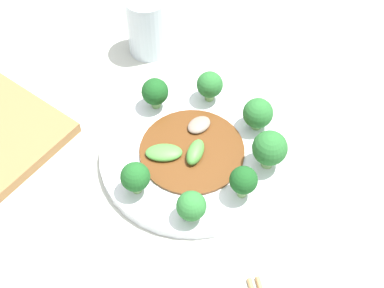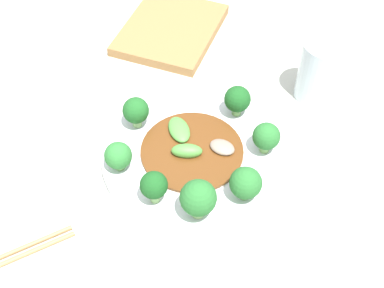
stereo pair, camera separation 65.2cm
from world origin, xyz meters
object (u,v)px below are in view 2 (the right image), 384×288
object	(u,v)px
plate	(192,155)
broccoli_west	(237,100)
broccoli_north	(246,183)
drinking_glass	(320,70)
stirfry_center	(192,148)
chopsticks	(4,260)
cutting_board	(171,30)
broccoli_northeast	(198,198)
broccoli_east	(154,186)
broccoli_southeast	(118,156)
broccoli_south	(136,111)
broccoli_northwest	(266,137)

from	to	relation	value
plate	broccoli_west	bearing A→B (deg)	175.90
broccoli_north	plate	bearing A→B (deg)	-100.22
drinking_glass	broccoli_west	bearing A→B (deg)	-29.10
stirfry_center	chopsticks	size ratio (longest dim) A/B	0.85
cutting_board	stirfry_center	bearing A→B (deg)	45.13
broccoli_west	broccoli_northeast	bearing A→B (deg)	19.31
broccoli_northeast	chopsticks	world-z (taller)	broccoli_northeast
broccoli_east	chopsticks	xyz separation A→B (m)	(0.21, -0.11, -0.05)
broccoli_southeast	broccoli_west	size ratio (longest dim) A/B	0.90
broccoli_southeast	broccoli_northeast	xyz separation A→B (m)	(-0.01, 0.15, 0.01)
plate	broccoli_northeast	xyz separation A→B (m)	(0.09, 0.08, 0.05)
broccoli_west	broccoli_south	size ratio (longest dim) A/B	1.00
drinking_glass	chopsticks	xyz separation A→B (m)	(0.58, -0.19, -0.06)
broccoli_northwest	drinking_glass	bearing A→B (deg)	-178.47
broccoli_northwest	broccoli_east	size ratio (longest dim) A/B	0.97
drinking_glass	cutting_board	bearing A→B (deg)	-86.05
broccoli_east	cutting_board	bearing A→B (deg)	-144.16
broccoli_northwest	stirfry_center	size ratio (longest dim) A/B	0.34
broccoli_northeast	stirfry_center	world-z (taller)	broccoli_northeast
plate	broccoli_east	world-z (taller)	broccoli_east
plate	broccoli_southeast	world-z (taller)	broccoli_southeast
broccoli_west	stirfry_center	size ratio (longest dim) A/B	0.34
plate	drinking_glass	xyz separation A→B (m)	(-0.26, 0.09, 0.05)
broccoli_south	stirfry_center	world-z (taller)	broccoli_south
broccoli_west	cutting_board	distance (m)	0.28
broccoli_south	broccoli_east	distance (m)	0.16
broccoli_west	broccoli_northeast	distance (m)	0.22
broccoli_northeast	broccoli_north	world-z (taller)	broccoli_northeast
broccoli_west	stirfry_center	bearing A→B (deg)	-5.77
broccoli_northwest	chopsticks	size ratio (longest dim) A/B	0.29
broccoli_northwest	cutting_board	world-z (taller)	broccoli_northwest
plate	broccoli_northeast	distance (m)	0.13
broccoli_west	stirfry_center	xyz separation A→B (m)	(0.11, -0.01, -0.03)
broccoli_southeast	broccoli_northwest	xyz separation A→B (m)	(-0.17, 0.17, 0.00)
broccoli_north	chopsticks	bearing A→B (deg)	-36.34
broccoli_northeast	drinking_glass	size ratio (longest dim) A/B	0.59
plate	broccoli_north	distance (m)	0.13
drinking_glass	cutting_board	distance (m)	0.33
broccoli_west	broccoli_northwest	xyz separation A→B (m)	(0.04, 0.09, -0.00)
broccoli_southeast	broccoli_east	distance (m)	0.09
plate	cutting_board	world-z (taller)	cutting_board
broccoli_east	cutting_board	distance (m)	0.43
broccoli_west	chopsticks	xyz separation A→B (m)	(0.44, -0.11, -0.05)
plate	cutting_board	xyz separation A→B (m)	(-0.24, -0.24, 0.00)
broccoli_north	chopsticks	xyz separation A→B (m)	(0.30, -0.22, -0.05)
broccoli_southeast	cutting_board	world-z (taller)	broccoli_southeast
broccoli_south	cutting_board	xyz separation A→B (m)	(-0.25, -0.13, -0.04)
broccoli_southeast	broccoli_northeast	distance (m)	0.15
stirfry_center	chopsticks	distance (m)	0.34
broccoli_northwest	drinking_glass	world-z (taller)	drinking_glass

